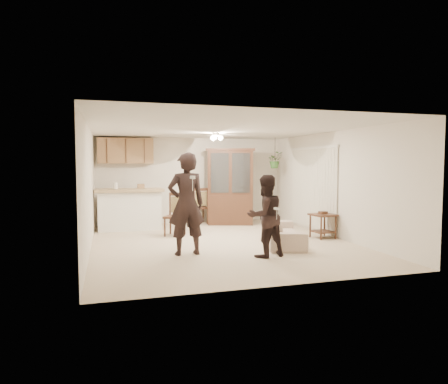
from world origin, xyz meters
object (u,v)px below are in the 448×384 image
object	(u,v)px
child	(265,221)
chair_hutch_left	(175,224)
sofa	(282,227)
adult	(186,208)
chair_hutch_right	(199,213)
chair_bar	(113,217)
china_hutch	(230,187)
side_table	(323,226)

from	to	relation	value
child	chair_hutch_left	size ratio (longest dim) A/B	1.31
chair_hutch_left	sofa	bearing A→B (deg)	-9.49
adult	chair_hutch_right	size ratio (longest dim) A/B	1.72
child	chair_bar	size ratio (longest dim) A/B	1.30
china_hutch	side_table	distance (m)	3.14
china_hutch	chair_hutch_left	xyz separation A→B (m)	(-1.83, -1.37, -0.78)
adult	chair_hutch_right	distance (m)	4.08
child	chair_bar	xyz separation A→B (m)	(-2.69, 4.25, -0.38)
side_table	chair_hutch_left	world-z (taller)	chair_hutch_left
adult	child	size ratio (longest dim) A/B	1.33
chair_hutch_left	china_hutch	bearing A→B (deg)	66.19
side_table	adult	bearing A→B (deg)	-166.85
china_hutch	chair_bar	xyz separation A→B (m)	(-3.26, 0.20, -0.78)
chair_bar	chair_hutch_left	xyz separation A→B (m)	(1.43, -1.58, -0.00)
side_table	chair_hutch_right	distance (m)	3.83
sofa	adult	xyz separation A→B (m)	(-2.19, -0.42, 0.53)
side_table	chair_hutch_left	distance (m)	3.52
china_hutch	chair_hutch_left	size ratio (longest dim) A/B	2.10
chair_bar	chair_hutch_left	distance (m)	2.13
sofa	chair_hutch_right	bearing A→B (deg)	33.43
sofa	china_hutch	bearing A→B (deg)	20.73
adult	sofa	bearing A→B (deg)	-172.96
side_table	chair_bar	world-z (taller)	chair_bar
sofa	chair_hutch_left	size ratio (longest dim) A/B	1.81
adult	chair_hutch_left	world-z (taller)	adult
chair_hutch_right	adult	bearing A→B (deg)	68.64
sofa	side_table	size ratio (longest dim) A/B	2.97
side_table	chair_bar	distance (m)	5.51
adult	chair_hutch_right	xyz separation A→B (m)	(1.12, 3.88, -0.60)
chair_hutch_left	chair_hutch_right	world-z (taller)	chair_hutch_right
child	chair_bar	world-z (taller)	child
sofa	child	bearing A→B (deg)	157.18
china_hutch	chair_bar	bearing A→B (deg)	-166.35
chair_bar	china_hutch	bearing A→B (deg)	-23.46
child	side_table	distance (m)	2.47
side_table	chair_hutch_left	xyz separation A→B (m)	(-3.27, 1.30, -0.00)
side_table	chair_bar	xyz separation A→B (m)	(-4.70, 2.88, -0.00)
adult	child	distance (m)	1.51
china_hutch	adult	bearing A→B (deg)	-102.11
chair_bar	chair_hutch_right	bearing A→B (deg)	-14.95
chair_hutch_left	chair_hutch_right	xyz separation A→B (m)	(1.00, 1.79, 0.00)
child	china_hutch	size ratio (longest dim) A/B	0.62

